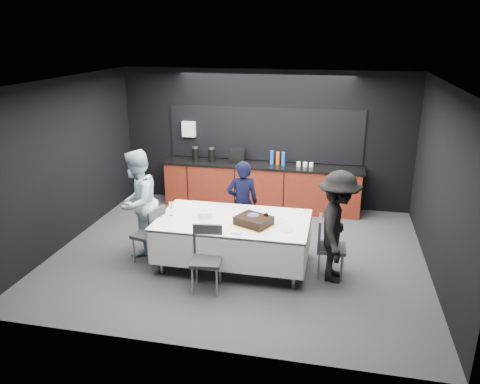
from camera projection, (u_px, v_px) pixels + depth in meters
name	position (u px, v px, depth m)	size (l,w,h in m)	color
ground	(239.00, 253.00, 7.78)	(6.00, 6.00, 0.00)	#3E3E43
room_shell	(239.00, 144.00, 7.18)	(6.04, 5.04, 2.82)	white
kitchenette	(261.00, 182.00, 9.66)	(4.10, 0.64, 2.05)	#5C1A0E
party_table	(233.00, 227.00, 7.20)	(2.32, 1.32, 0.78)	#99999E
cake_assembly	(254.00, 221.00, 6.93)	(0.65, 0.61, 0.17)	yellow
plate_stack	(205.00, 214.00, 7.22)	(0.23, 0.23, 0.10)	white
loose_plate_near	(208.00, 224.00, 6.96)	(0.22, 0.22, 0.01)	white
loose_plate_right_a	(282.00, 221.00, 7.08)	(0.19, 0.19, 0.01)	white
loose_plate_right_b	(286.00, 230.00, 6.77)	(0.20, 0.20, 0.01)	white
loose_plate_far	(246.00, 208.00, 7.57)	(0.22, 0.22, 0.01)	white
fork_pile	(236.00, 233.00, 6.65)	(0.14, 0.09, 0.02)	white
champagne_flute	(171.00, 206.00, 7.25)	(0.06, 0.06, 0.22)	white
chair_left	(152.00, 231.00, 7.34)	(0.51, 0.51, 0.92)	#2C2C31
chair_right	(326.00, 242.00, 6.94)	(0.43, 0.43, 0.92)	#2C2C31
chair_near	(207.00, 253.00, 6.61)	(0.47, 0.47, 0.92)	#2C2C31
person_center	(242.00, 203.00, 7.94)	(0.54, 0.35, 1.48)	black
person_left	(138.00, 203.00, 7.58)	(0.85, 0.66, 1.74)	silver
person_right	(337.00, 227.00, 6.73)	(1.08, 0.62, 1.67)	black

